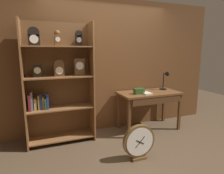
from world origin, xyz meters
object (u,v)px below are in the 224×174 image
bookshelf (57,82)px  round_clock_large (139,142)px  workbench (150,97)px  desk_lamp (166,79)px  toolbox_small (139,91)px  open_repair_manual (146,93)px

bookshelf → round_clock_large: 1.66m
workbench → desk_lamp: (0.46, 0.12, 0.33)m
workbench → round_clock_large: workbench is taller
desk_lamp → toolbox_small: bearing=-167.0°
bookshelf → desk_lamp: size_ratio=4.86×
bookshelf → round_clock_large: size_ratio=3.85×
toolbox_small → desk_lamp: bearing=13.0°
toolbox_small → open_repair_manual: size_ratio=0.90×
workbench → toolbox_small: size_ratio=6.23×
bookshelf → open_repair_manual: bearing=-7.1°
round_clock_large → bookshelf: bearing=134.2°
workbench → toolbox_small: toolbox_small is taller
desk_lamp → workbench: bearing=-165.5°
workbench → round_clock_large: (-0.75, -0.93, -0.41)m
toolbox_small → open_repair_manual: bearing=-14.7°
bookshelf → open_repair_manual: (1.63, -0.20, -0.27)m
bookshelf → desk_lamp: (2.22, 0.00, -0.05)m
bookshelf → toolbox_small: bearing=-6.4°
bookshelf → round_clock_large: (1.02, -1.05, -0.79)m
open_repair_manual → toolbox_small: bearing=160.8°
toolbox_small → workbench: bearing=10.5°
open_repair_manual → round_clock_large: (-0.61, -0.84, -0.52)m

